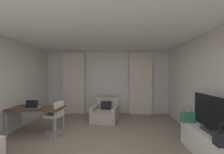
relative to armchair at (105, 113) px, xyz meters
The scene contains 11 objects.
wall_window 1.42m from the armchair, 90.69° to the left, with size 5.12×0.06×2.60m.
ceiling 3.14m from the armchair, 90.32° to the right, with size 5.12×6.12×0.06m, color white.
curtain_left_panel 1.90m from the armchair, 149.04° to the left, with size 0.90×0.06×2.50m.
curtain_right_panel 1.88m from the armchair, 31.39° to the left, with size 0.90×0.06×2.50m.
armchair is the anchor object (origin of this frame).
desk 2.14m from the armchair, 147.51° to the right, with size 1.38×0.61×0.73m.
desk_chair 1.68m from the armchair, 140.78° to the right, with size 0.48×0.48×0.88m.
laptop 2.24m from the armchair, 147.34° to the right, with size 0.33×0.25×0.22m.
tv_console 3.02m from the armchair, 43.62° to the right, with size 0.45×1.38×0.54m.
tv_flatscreen 3.10m from the armchair, 44.09° to the right, with size 0.20×1.03×0.69m.
handbag_primary 2.60m from the armchair, 37.55° to the right, with size 0.30×0.14×0.37m.
Camera 1 is at (0.44, -2.69, 1.64)m, focal length 22.04 mm.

